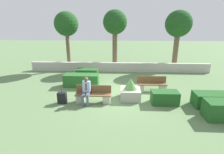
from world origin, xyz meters
The scene contains 14 objects.
ground_plane centered at (0.00, 0.00, 0.00)m, with size 60.00×60.00×0.00m, color #607F51.
perimeter_wall centered at (0.00, 4.92, 0.37)m, with size 14.63×0.30×0.74m.
bench_front centered at (-1.27, -0.97, 0.33)m, with size 1.81×0.48×0.85m.
bench_left_side centered at (1.97, 0.74, 0.32)m, with size 1.74×0.48×0.85m.
person_seated_man centered at (-1.59, -1.11, 0.75)m, with size 0.38×0.63×1.35m.
hedge_block_near_right centered at (-2.28, 2.84, 0.36)m, with size 1.49×0.76×0.73m.
hedge_block_mid_left centered at (4.64, -1.16, 0.34)m, with size 1.91×0.84×0.68m.
hedge_block_mid_right centered at (2.34, -0.95, 0.33)m, with size 1.33×0.72×0.65m.
hedge_block_far_left centered at (-2.37, 1.33, 0.39)m, with size 2.19×0.78×0.78m.
planter_corner_left centered at (0.65, -0.45, 0.46)m, with size 1.03×1.03×1.14m.
suitcase centered at (-2.82, -1.16, 0.28)m, with size 0.43×0.25×0.76m.
tree_leftmost centered at (-4.35, 5.53, 3.70)m, with size 1.97×1.97×4.77m.
tree_center_left centered at (-0.40, 6.13, 3.78)m, with size 2.02×2.02×4.94m.
tree_center_right centered at (4.77, 5.93, 3.68)m, with size 2.15×2.15×4.88m.
Camera 1 is at (0.08, -9.11, 3.94)m, focal length 28.00 mm.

